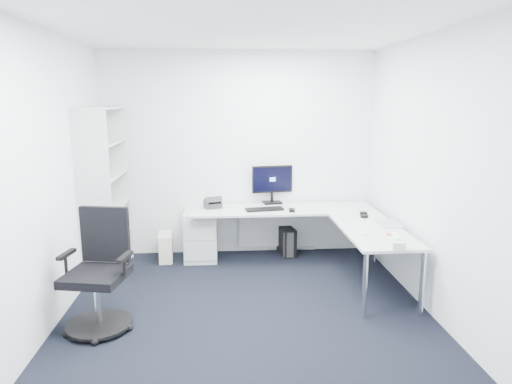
{
  "coord_description": "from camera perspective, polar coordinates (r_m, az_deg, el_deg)",
  "views": [
    {
      "loc": [
        -0.22,
        -3.96,
        2.08
      ],
      "look_at": [
        0.15,
        1.05,
        1.05
      ],
      "focal_mm": 32.0,
      "sensor_mm": 36.0,
      "label": 1
    }
  ],
  "objects": [
    {
      "name": "ground",
      "position": [
        4.48,
        -0.96,
        -16.08
      ],
      "size": [
        4.2,
        4.2,
        0.0
      ],
      "primitive_type": "plane",
      "color": "black"
    },
    {
      "name": "ceiling",
      "position": [
        4.02,
        -1.1,
        20.44
      ],
      "size": [
        4.2,
        4.2,
        0.0
      ],
      "primitive_type": "plane",
      "color": "white"
    },
    {
      "name": "wall_back",
      "position": [
        6.11,
        -2.13,
        4.72
      ],
      "size": [
        3.6,
        0.02,
        2.7
      ],
      "primitive_type": "cube",
      "color": "white",
      "rests_on": "ground"
    },
    {
      "name": "wall_front",
      "position": [
        2.01,
        2.37,
        -9.75
      ],
      "size": [
        3.6,
        0.02,
        2.7
      ],
      "primitive_type": "cube",
      "color": "white",
      "rests_on": "ground"
    },
    {
      "name": "wall_left",
      "position": [
        4.33,
        -25.56,
        0.72
      ],
      "size": [
        0.02,
        4.2,
        2.7
      ],
      "primitive_type": "cube",
      "color": "white",
      "rests_on": "ground"
    },
    {
      "name": "wall_right",
      "position": [
        4.51,
        22.47,
        1.36
      ],
      "size": [
        0.02,
        4.2,
        2.7
      ],
      "primitive_type": "cube",
      "color": "white",
      "rests_on": "ground"
    },
    {
      "name": "l_desk",
      "position": [
        5.69,
        3.78,
        -6.2
      ],
      "size": [
        2.36,
        1.32,
        0.69
      ],
      "primitive_type": null,
      "color": "#BABCBC",
      "rests_on": "ground"
    },
    {
      "name": "drawer_pedestal",
      "position": [
        6.06,
        -6.91,
        -5.35
      ],
      "size": [
        0.42,
        0.52,
        0.65
      ],
      "primitive_type": "cube",
      "color": "#BABCBC",
      "rests_on": "ground"
    },
    {
      "name": "bookshelf",
      "position": [
        5.7,
        -18.41,
        0.04
      ],
      "size": [
        0.39,
        1.0,
        2.0
      ],
      "primitive_type": null,
      "color": "silver",
      "rests_on": "ground"
    },
    {
      "name": "task_chair",
      "position": [
        4.39,
        -19.44,
        -9.49
      ],
      "size": [
        0.72,
        0.72,
        1.1
      ],
      "primitive_type": null,
      "rotation": [
        0.0,
        0.0,
        -0.19
      ],
      "color": "black",
      "rests_on": "ground"
    },
    {
      "name": "black_pc_tower",
      "position": [
        6.23,
        3.83,
        -6.1
      ],
      "size": [
        0.23,
        0.41,
        0.38
      ],
      "primitive_type": "cube",
      "rotation": [
        0.0,
        0.0,
        0.15
      ],
      "color": "black",
      "rests_on": "ground"
    },
    {
      "name": "beige_pc_tower",
      "position": [
        6.12,
        -11.22,
        -6.75
      ],
      "size": [
        0.2,
        0.39,
        0.36
      ],
      "primitive_type": "cube",
      "rotation": [
        0.0,
        0.0,
        0.09
      ],
      "color": "beige",
      "rests_on": "ground"
    },
    {
      "name": "power_strip",
      "position": [
        6.52,
        5.86,
        -6.92
      ],
      "size": [
        0.33,
        0.08,
        0.04
      ],
      "primitive_type": "cube",
      "rotation": [
        0.0,
        0.0,
        -0.07
      ],
      "color": "silver",
      "rests_on": "ground"
    },
    {
      "name": "monitor",
      "position": [
        6.13,
        2.06,
        0.99
      ],
      "size": [
        0.57,
        0.26,
        0.53
      ],
      "primitive_type": null,
      "rotation": [
        0.0,
        0.0,
        0.15
      ],
      "color": "black",
      "rests_on": "l_desk"
    },
    {
      "name": "black_keyboard",
      "position": [
        5.8,
        1.07,
        -2.16
      ],
      "size": [
        0.5,
        0.24,
        0.02
      ],
      "primitive_type": "cube",
      "rotation": [
        0.0,
        0.0,
        0.15
      ],
      "color": "black",
      "rests_on": "l_desk"
    },
    {
      "name": "mouse",
      "position": [
        5.74,
        4.5,
        -2.28
      ],
      "size": [
        0.07,
        0.12,
        0.04
      ],
      "primitive_type": "cube",
      "rotation": [
        0.0,
        0.0,
        -0.06
      ],
      "color": "black",
      "rests_on": "l_desk"
    },
    {
      "name": "desk_phone",
      "position": [
        5.95,
        -5.43,
        -1.24
      ],
      "size": [
        0.25,
        0.25,
        0.15
      ],
      "primitive_type": null,
      "rotation": [
        0.0,
        0.0,
        0.24
      ],
      "color": "#2B2A2D",
      "rests_on": "l_desk"
    },
    {
      "name": "laptop",
      "position": [
        5.33,
        16.41,
        -2.66
      ],
      "size": [
        0.37,
        0.36,
        0.25
      ],
      "primitive_type": null,
      "rotation": [
        0.0,
        0.0,
        -0.07
      ],
      "color": "silver",
      "rests_on": "l_desk"
    },
    {
      "name": "white_keyboard",
      "position": [
        5.06,
        13.01,
        -4.59
      ],
      "size": [
        0.11,
        0.37,
        0.01
      ],
      "primitive_type": "cube",
      "rotation": [
        0.0,
        0.0,
        -0.01
      ],
      "color": "silver",
      "rests_on": "l_desk"
    },
    {
      "name": "headphones",
      "position": [
        5.66,
        13.34,
        -2.67
      ],
      "size": [
        0.18,
        0.24,
        0.06
      ],
      "primitive_type": null,
      "rotation": [
        0.0,
        0.0,
        -0.23
      ],
      "color": "black",
      "rests_on": "l_desk"
    },
    {
      "name": "orange_fruit",
      "position": [
        4.75,
        16.44,
        -5.4
      ],
      "size": [
        0.08,
        0.08,
        0.08
      ],
      "primitive_type": "sphere",
      "color": "#F95B16",
      "rests_on": "l_desk"
    },
    {
      "name": "tissue_box",
      "position": [
        4.56,
        17.03,
        -6.17
      ],
      "size": [
        0.13,
        0.23,
        0.08
      ],
      "primitive_type": "cube",
      "rotation": [
        0.0,
        0.0,
        -0.05
      ],
      "color": "silver",
      "rests_on": "l_desk"
    }
  ]
}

